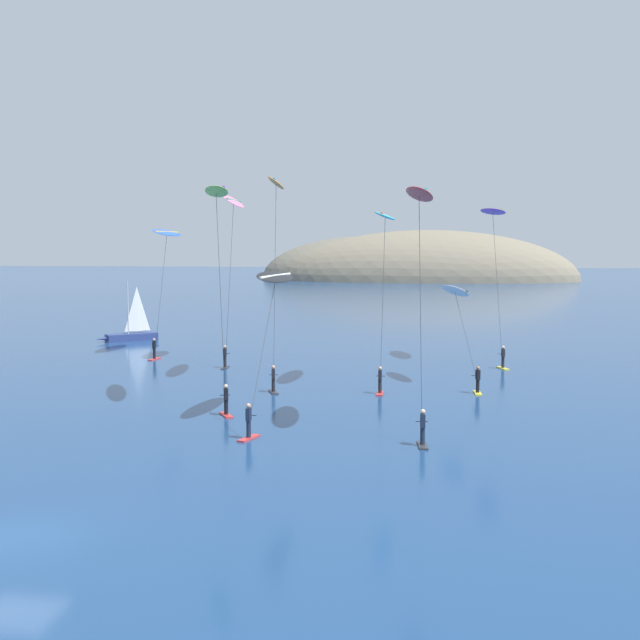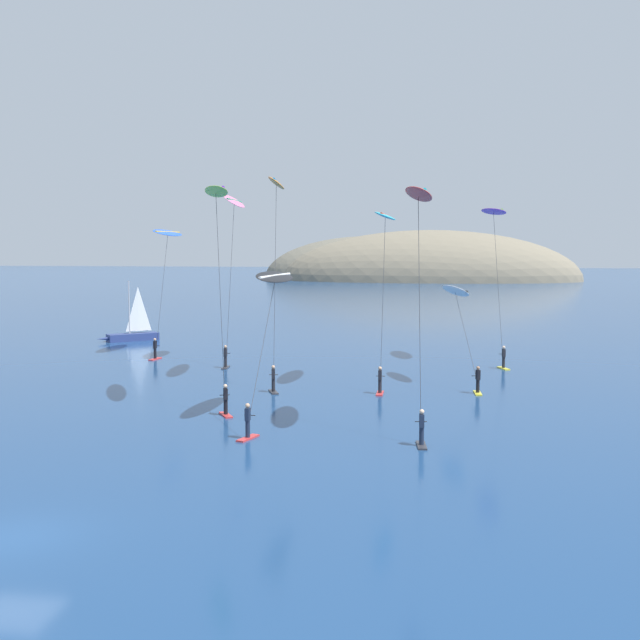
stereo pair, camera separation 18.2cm
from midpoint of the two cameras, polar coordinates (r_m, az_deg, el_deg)
The scene contains 12 objects.
ground_plane at distance 27.70m, azimuth -20.92°, elevation -14.28°, with size 600.00×600.00×0.00m, color navy.
headland_island at distance 211.61m, azimuth 5.63°, elevation 2.89°, with size 82.95×48.54×25.65m.
sailboat_near at distance 78.43m, azimuth -13.53°, elevation -0.99°, with size 5.18×4.55×5.70m.
kitesurfer_orange at distance 53.30m, azimuth -3.26°, elevation 8.64°, with size 2.07×8.26×13.61m.
kitesurfer_black at distance 41.74m, azimuth -3.43°, elevation 2.31°, with size 1.63×8.77×7.82m.
kitesurfer_lime at distance 45.26m, azimuth -7.46°, elevation 7.80°, with size 3.38×6.38×12.42m.
kitesurfer_pink at distance 62.30m, azimuth -6.30°, elevation 7.53°, with size 1.46×6.34×13.04m.
kitesurfer_white at distance 53.28m, azimuth 9.64°, elevation 1.38°, with size 2.81×7.05×6.55m.
kitesurfer_purple at distance 63.40m, azimuth 12.15°, elevation 6.76°, with size 2.44×6.96×11.99m.
kitesurfer_cyan at distance 51.36m, azimuth 4.53°, elevation 6.52°, with size 1.45×6.61×11.29m.
kitesurfer_blue at distance 67.68m, azimuth -10.97°, elevation 5.54°, with size 1.60×6.98×10.49m.
kitesurfer_red at distance 38.40m, azimuth 6.94°, elevation 7.52°, with size 1.94×6.05×11.92m.
Camera 1 is at (12.81, -22.76, 9.16)m, focal length 45.00 mm.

